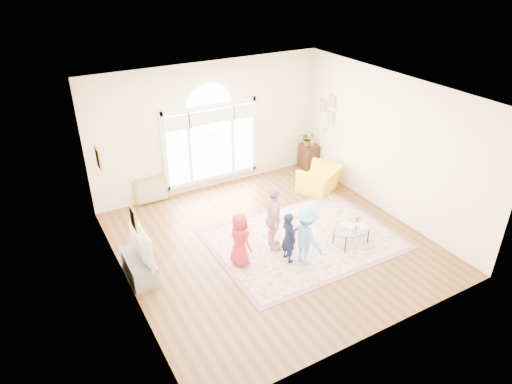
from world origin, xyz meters
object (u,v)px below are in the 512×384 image
tv_console (139,267)px  television (136,243)px  coffee_table (352,228)px  armchair (320,179)px  area_rug (304,240)px

tv_console → television: television is taller
tv_console → coffee_table: (4.14, -1.15, 0.19)m
television → armchair: bearing=12.4°
tv_console → television: bearing=0.0°
area_rug → armchair: armchair is taller
tv_console → television: size_ratio=0.86×
area_rug → tv_console: (-3.37, 0.56, 0.20)m
tv_console → coffee_table: bearing=-15.5°
area_rug → armchair: 2.34m
coffee_table → armchair: (0.85, 2.25, -0.08)m
armchair → coffee_table: bearing=42.4°
television → armchair: size_ratio=1.17×
area_rug → armchair: bearing=45.8°
television → armchair: (4.98, 1.10, -0.43)m
coffee_table → armchair: bearing=66.3°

